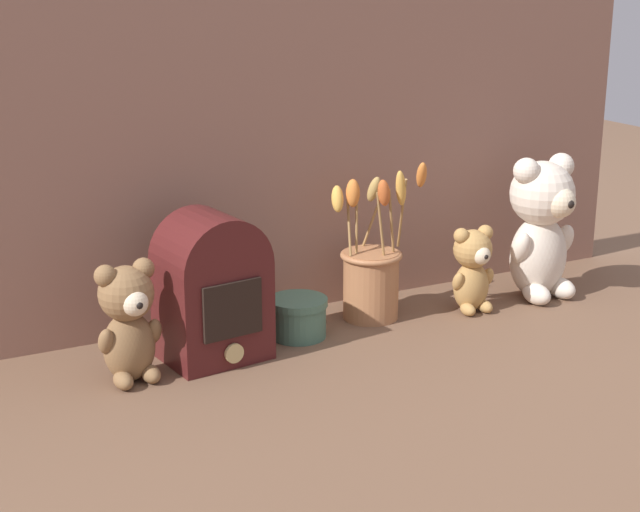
% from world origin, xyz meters
% --- Properties ---
extents(ground_plane, '(4.00, 4.00, 0.00)m').
position_xyz_m(ground_plane, '(0.00, 0.00, 0.00)').
color(ground_plane, brown).
extents(backdrop_wall, '(1.41, 0.02, 0.75)m').
position_xyz_m(backdrop_wall, '(0.00, 0.17, 0.37)').
color(backdrop_wall, '#845B4C').
rests_on(backdrop_wall, ground).
extents(teddy_bear_large, '(0.14, 0.13, 0.26)m').
position_xyz_m(teddy_bear_large, '(0.45, 0.02, 0.14)').
color(teddy_bear_large, beige).
rests_on(teddy_bear_large, ground).
extents(teddy_bear_medium, '(0.10, 0.09, 0.18)m').
position_xyz_m(teddy_bear_medium, '(-0.32, -0.01, 0.10)').
color(teddy_bear_medium, olive).
rests_on(teddy_bear_medium, ground).
extents(teddy_bear_small, '(0.08, 0.08, 0.15)m').
position_xyz_m(teddy_bear_small, '(0.29, 0.01, 0.08)').
color(teddy_bear_small, tan).
rests_on(teddy_bear_small, ground).
extents(flower_vase, '(0.16, 0.11, 0.28)m').
position_xyz_m(flower_vase, '(0.12, 0.06, 0.08)').
color(flower_vase, '#AD7047').
rests_on(flower_vase, ground).
extents(vintage_radio, '(0.17, 0.14, 0.23)m').
position_xyz_m(vintage_radio, '(-0.18, 0.02, 0.12)').
color(vintage_radio, '#4C1919').
rests_on(vintage_radio, ground).
extents(decorative_tin_tall, '(0.10, 0.10, 0.07)m').
position_xyz_m(decorative_tin_tall, '(-0.03, 0.04, 0.03)').
color(decorative_tin_tall, '#47705B').
rests_on(decorative_tin_tall, ground).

